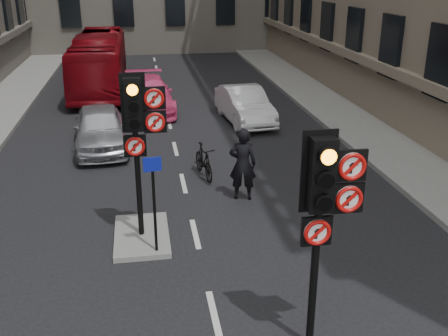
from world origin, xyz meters
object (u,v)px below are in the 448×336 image
object	(u,v)px
car_white	(244,105)
bus_red	(100,62)
motorcycle	(204,161)
motorcyclist	(243,164)
signal_far	(139,122)
signal_near	(325,198)
car_pink	(148,95)
car_silver	(100,128)
info_sign	(154,192)

from	to	relation	value
car_white	bus_red	distance (m)	8.98
motorcycle	motorcyclist	distance (m)	1.90
signal_far	motorcyclist	bearing A→B (deg)	34.52
signal_far	motorcycle	distance (m)	4.43
signal_near	car_pink	world-z (taller)	signal_near
signal_near	motorcycle	world-z (taller)	signal_near
signal_near	motorcyclist	xyz separation A→B (m)	(-0.05, 5.75, -1.63)
motorcyclist	bus_red	bearing A→B (deg)	-60.22
signal_near	car_white	world-z (taller)	signal_near
signal_near	bus_red	bearing A→B (deg)	102.57
signal_near	car_silver	xyz separation A→B (m)	(-3.90, 10.47, -1.88)
motorcyclist	motorcycle	bearing A→B (deg)	-51.71
info_sign	bus_red	bearing A→B (deg)	89.66
signal_far	car_pink	bearing A→B (deg)	87.99
bus_red	info_sign	bearing A→B (deg)	-82.69
signal_near	info_sign	xyz separation A→B (m)	(-2.39, 3.19, -1.11)
signal_far	signal_near	bearing A→B (deg)	-56.98
car_silver	info_sign	xyz separation A→B (m)	(1.52, -7.28, 0.77)
car_white	bus_red	bearing A→B (deg)	124.93
motorcycle	motorcyclist	world-z (taller)	motorcyclist
car_pink	motorcyclist	size ratio (longest dim) A/B	2.49
signal_far	car_white	bearing A→B (deg)	65.54
car_pink	signal_near	bearing A→B (deg)	-84.90
car_white	car_pink	world-z (taller)	car_pink
car_pink	motorcycle	size ratio (longest dim) A/B	2.97
bus_red	info_sign	world-z (taller)	bus_red
signal_far	car_white	xyz separation A→B (m)	(4.02, 8.85, -2.03)
motorcycle	motorcyclist	size ratio (longest dim) A/B	0.84
bus_red	info_sign	xyz separation A→B (m)	(2.00, -16.47, 0.14)
car_silver	car_white	distance (m)	5.83
info_sign	motorcyclist	bearing A→B (deg)	40.42
signal_near	motorcyclist	size ratio (longest dim) A/B	1.87
car_silver	info_sign	distance (m)	7.48
bus_red	motorcycle	world-z (taller)	bus_red
signal_far	car_silver	distance (m)	6.89
signal_far	car_silver	xyz separation A→B (m)	(-1.30, 6.47, -2.00)
signal_near	car_silver	bearing A→B (deg)	110.45
car_silver	car_pink	size ratio (longest dim) A/B	0.87
bus_red	info_sign	distance (m)	16.59
car_silver	car_pink	world-z (taller)	car_silver
car_pink	motorcycle	xyz separation A→B (m)	(1.35, -7.67, -0.21)
signal_near	car_pink	xyz separation A→B (m)	(-2.21, 15.09, -1.89)
bus_red	car_pink	bearing A→B (deg)	-64.18
car_pink	motorcyclist	distance (m)	9.58
car_white	car_pink	size ratio (longest dim) A/B	0.86
signal_far	car_silver	world-z (taller)	signal_far
motorcyclist	info_sign	distance (m)	3.50
signal_far	info_sign	size ratio (longest dim) A/B	1.71
signal_near	motorcycle	xyz separation A→B (m)	(-0.86, 7.41, -2.10)
motorcycle	info_sign	xyz separation A→B (m)	(-1.53, -4.22, 0.99)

